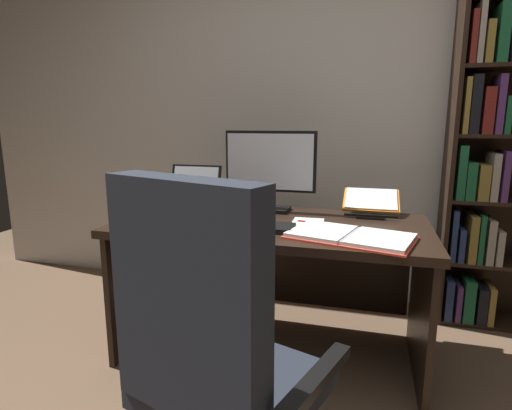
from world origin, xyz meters
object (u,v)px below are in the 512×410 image
(desk, at_px, (274,254))
(computer_mouse, at_px, (190,220))
(monitor, at_px, (270,170))
(reading_stand_with_book, at_px, (371,202))
(office_chair, at_px, (216,381))
(notepad, at_px, (307,224))
(laptop, at_px, (189,197))
(open_binder, at_px, (350,236))
(bookshelf, at_px, (508,141))
(keyboard, at_px, (249,226))
(pen, at_px, (311,222))
(coffee_mug, at_px, (167,208))

(desk, height_order, computer_mouse, computer_mouse)
(monitor, xyz_separation_m, reading_stand_with_book, (0.55, 0.06, -0.16))
(desk, relative_size, office_chair, 1.43)
(notepad, bearing_deg, office_chair, -97.99)
(desk, height_order, laptop, laptop)
(laptop, xyz_separation_m, open_binder, (0.96, -0.47, -0.04))
(bookshelf, bearing_deg, open_binder, -132.03)
(desk, relative_size, keyboard, 3.65)
(bookshelf, xyz_separation_m, reading_stand_with_book, (-0.73, -0.38, -0.32))
(bookshelf, distance_m, reading_stand_with_book, 0.88)
(laptop, bearing_deg, office_chair, -62.61)
(computer_mouse, distance_m, pen, 0.59)
(bookshelf, xyz_separation_m, coffee_mug, (-1.76, -0.75, -0.34))
(laptop, bearing_deg, monitor, -0.50)
(open_binder, height_order, notepad, open_binder)
(office_chair, distance_m, keyboard, 0.83)
(bookshelf, relative_size, pen, 16.15)
(computer_mouse, distance_m, reading_stand_with_book, 0.97)
(coffee_mug, bearing_deg, monitor, 32.64)
(monitor, distance_m, coffee_mug, 0.60)
(monitor, height_order, notepad, monitor)
(office_chair, height_order, coffee_mug, office_chair)
(pen, bearing_deg, monitor, 135.51)
(computer_mouse, relative_size, pen, 0.74)
(pen, height_order, coffee_mug, coffee_mug)
(laptop, xyz_separation_m, keyboard, (0.50, -0.42, -0.04))
(bookshelf, height_order, notepad, bookshelf)
(keyboard, height_order, notepad, keyboard)
(computer_mouse, bearing_deg, monitor, 54.12)
(bookshelf, relative_size, open_binder, 3.91)
(desk, relative_size, notepad, 7.29)
(laptop, xyz_separation_m, computer_mouse, (0.20, -0.42, -0.03))
(open_binder, xyz_separation_m, notepad, (-0.21, 0.20, -0.01))
(notepad, distance_m, pen, 0.02)
(monitor, bearing_deg, reading_stand_with_book, 6.42)
(computer_mouse, relative_size, open_binder, 0.18)
(laptop, xyz_separation_m, coffee_mug, (0.01, -0.31, -0.00))
(reading_stand_with_book, xyz_separation_m, notepad, (-0.30, -0.33, -0.06))
(computer_mouse, relative_size, notepad, 0.50)
(office_chair, relative_size, computer_mouse, 10.32)
(office_chair, bearing_deg, open_binder, 83.48)
(keyboard, bearing_deg, office_chair, -80.98)
(bookshelf, distance_m, coffee_mug, 1.94)
(monitor, bearing_deg, computer_mouse, -125.88)
(monitor, bearing_deg, office_chair, -84.10)
(bookshelf, xyz_separation_m, keyboard, (-1.28, -0.85, -0.37))
(desk, relative_size, pen, 10.94)
(notepad, xyz_separation_m, pen, (0.02, 0.00, 0.01))
(computer_mouse, distance_m, open_binder, 0.77)
(keyboard, height_order, pen, keyboard)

